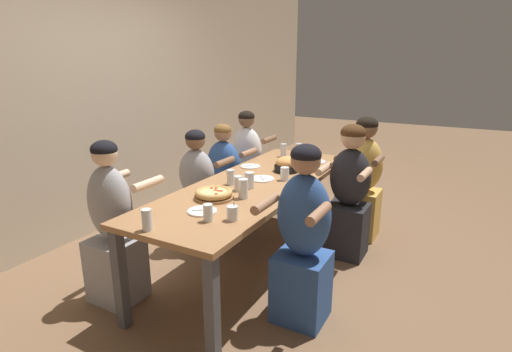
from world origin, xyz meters
TOP-DOWN VIEW (x-y plane):
  - ground_plane at (0.00, 0.00)m, footprint 18.00×18.00m
  - restaurant_back_panel at (0.00, 1.82)m, footprint 10.00×0.06m
  - dining_table at (0.00, 0.00)m, footprint 2.48×0.84m
  - pizza_board_main at (-0.51, 0.07)m, footprint 0.29×0.29m
  - skillet_bowl at (0.42, -0.09)m, footprint 0.33×0.23m
  - empty_plate_a at (0.08, -0.01)m, footprint 0.20×0.20m
  - empty_plate_b at (0.86, -0.19)m, footprint 0.22×0.22m
  - empty_plate_c at (-0.77, -0.01)m, footprint 0.20×0.20m
  - empty_plate_d at (0.39, 0.27)m, footprint 0.19×0.19m
  - cocktail_glass_blue at (-0.80, -0.26)m, footprint 0.07×0.07m
  - drinking_glass_a at (-0.17, -0.04)m, footprint 0.07×0.07m
  - drinking_glass_b at (1.02, 0.04)m, footprint 0.06×0.06m
  - drinking_glass_c at (-0.17, 0.14)m, footprint 0.06×0.06m
  - drinking_glass_d at (-0.40, -0.11)m, footprint 0.07×0.07m
  - drinking_glass_e at (0.93, 0.18)m, footprint 0.06×0.06m
  - drinking_glass_f at (-1.17, 0.09)m, footprint 0.06×0.06m
  - drinking_glass_g at (0.54, -0.32)m, footprint 0.06×0.06m
  - drinking_glass_h at (0.16, -0.19)m, footprint 0.07×0.07m
  - drinking_glass_i at (-0.88, -0.14)m, footprint 0.06×0.06m
  - drinking_glass_j at (-0.27, 0.01)m, footprint 0.07×0.07m
  - diner_far_right at (0.96, 0.64)m, footprint 0.51×0.40m
  - diner_far_center at (0.05, 0.64)m, footprint 0.51×0.40m
  - diner_near_right at (1.01, -0.64)m, footprint 0.51×0.40m
  - diner_far_left at (-0.96, 0.64)m, footprint 0.51×0.40m
  - diner_near_midleft at (-0.54, -0.64)m, footprint 0.51×0.40m
  - diner_near_midright at (0.54, -0.64)m, footprint 0.51×0.40m
  - diner_far_midright at (0.49, 0.64)m, footprint 0.51×0.40m

SIDE VIEW (x-z plane):
  - ground_plane at x=0.00m, z-range 0.00..0.00m
  - diner_far_midright at x=0.49m, z-range -0.06..1.06m
  - diner_far_center at x=0.05m, z-range -0.05..1.07m
  - diner_far_right at x=0.96m, z-range -0.06..1.13m
  - diner_far_left at x=-0.96m, z-range -0.06..1.14m
  - diner_near_right at x=1.01m, z-range -0.04..1.16m
  - diner_near_midleft at x=-0.54m, z-range -0.05..1.17m
  - diner_near_midright at x=0.54m, z-range -0.04..1.16m
  - dining_table at x=0.00m, z-range 0.30..1.04m
  - empty_plate_b at x=0.86m, z-range 0.74..0.76m
  - empty_plate_a at x=0.08m, z-range 0.74..0.76m
  - empty_plate_c at x=-0.77m, z-range 0.74..0.76m
  - empty_plate_d at x=0.39m, z-range 0.74..0.76m
  - pizza_board_main at x=-0.51m, z-range 0.75..0.81m
  - cocktail_glass_blue at x=-0.80m, z-range 0.73..0.85m
  - drinking_glass_i at x=-0.88m, z-range 0.74..0.85m
  - drinking_glass_h at x=0.16m, z-range 0.74..0.85m
  - drinking_glass_g at x=0.54m, z-range 0.74..0.86m
  - drinking_glass_c at x=-0.17m, z-range 0.74..0.86m
  - drinking_glass_a at x=-0.17m, z-range 0.74..0.86m
  - drinking_glass_f at x=-1.17m, z-range 0.74..0.87m
  - drinking_glass_j at x=-0.27m, z-range 0.74..0.86m
  - drinking_glass_b at x=1.02m, z-range 0.73..0.87m
  - drinking_glass_e at x=0.93m, z-range 0.74..0.87m
  - skillet_bowl at x=0.42m, z-range 0.74..0.87m
  - drinking_glass_d at x=-0.40m, z-range 0.74..0.89m
  - restaurant_back_panel at x=0.00m, z-range 0.00..3.20m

